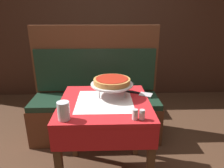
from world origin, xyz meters
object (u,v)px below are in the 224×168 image
at_px(pizza_server, 138,93).
at_px(salt_shaker, 135,114).
at_px(water_glass_near, 64,111).
at_px(pepper_shaker, 142,115).
at_px(condiment_caddy, 95,57).
at_px(booth_bench, 96,106).
at_px(dining_table_rear, 101,67).
at_px(pizza_pan_stand, 112,85).
at_px(deep_dish_pizza, 112,81).
at_px(dining_table_front, 105,115).

height_order(pizza_server, salt_shaker, salt_shaker).
bearing_deg(salt_shaker, water_glass_near, 178.15).
distance_m(salt_shaker, pepper_shaker, 0.05).
relative_size(pizza_server, condiment_caddy, 1.62).
bearing_deg(pizza_server, booth_bench, 124.85).
xyz_separation_m(dining_table_rear, pizza_server, (0.35, -1.42, 0.13)).
relative_size(dining_table_rear, booth_bench, 0.52).
xyz_separation_m(salt_shaker, condiment_caddy, (-0.34, 1.79, 0.00)).
relative_size(pizza_pan_stand, pizza_server, 1.37).
distance_m(deep_dish_pizza, water_glass_near, 0.51).
xyz_separation_m(booth_bench, condiment_caddy, (-0.04, 0.78, 0.43)).
bearing_deg(dining_table_front, pizza_pan_stand, 61.04).
distance_m(dining_table_rear, pepper_shaker, 1.89).
height_order(booth_bench, deep_dish_pizza, booth_bench).
xyz_separation_m(pizza_server, condiment_caddy, (-0.43, 1.35, 0.04)).
bearing_deg(condiment_caddy, pizza_pan_stand, -81.59).
relative_size(dining_table_rear, pizza_pan_stand, 2.17).
xyz_separation_m(dining_table_front, pepper_shaker, (0.24, -0.29, 0.15)).
xyz_separation_m(booth_bench, pizza_pan_stand, (0.17, -0.60, 0.49)).
bearing_deg(pizza_server, deep_dish_pizza, -171.72).
xyz_separation_m(deep_dish_pizza, pizza_server, (0.23, 0.03, -0.12)).
height_order(pizza_server, water_glass_near, water_glass_near).
bearing_deg(pizza_pan_stand, pizza_server, 8.28).
xyz_separation_m(deep_dish_pizza, pepper_shaker, (0.18, -0.40, -0.10)).
relative_size(deep_dish_pizza, water_glass_near, 2.46).
xyz_separation_m(dining_table_rear, deep_dish_pizza, (0.12, -1.45, 0.26)).
distance_m(dining_table_front, booth_bench, 0.77).
bearing_deg(salt_shaker, pizza_server, 78.03).
bearing_deg(dining_table_rear, deep_dish_pizza, -85.34).
xyz_separation_m(pizza_pan_stand, condiment_caddy, (-0.20, 1.38, -0.06)).
bearing_deg(pizza_server, dining_table_front, -153.62).
xyz_separation_m(dining_table_front, pizza_pan_stand, (0.06, 0.11, 0.22)).
distance_m(pepper_shaker, condiment_caddy, 1.83).
height_order(deep_dish_pizza, pizza_server, deep_dish_pizza).
bearing_deg(pizza_server, water_glass_near, -142.52).
relative_size(dining_table_front, booth_bench, 0.52).
relative_size(dining_table_front, pepper_shaker, 11.53).
bearing_deg(dining_table_rear, pepper_shaker, -80.82).
distance_m(pizza_server, water_glass_near, 0.70).
height_order(pizza_pan_stand, deep_dish_pizza, deep_dish_pizza).
relative_size(pizza_pan_stand, water_glass_near, 2.86).
distance_m(dining_table_front, pizza_pan_stand, 0.25).
bearing_deg(pepper_shaker, dining_table_front, 129.63).
bearing_deg(salt_shaker, pepper_shaker, 0.00).
xyz_separation_m(booth_bench, salt_shaker, (0.30, -1.01, 0.43)).
distance_m(pizza_pan_stand, salt_shaker, 0.43).
relative_size(dining_table_front, condiment_caddy, 4.84).
distance_m(pizza_pan_stand, condiment_caddy, 1.40).
height_order(booth_bench, pizza_pan_stand, booth_bench).
distance_m(water_glass_near, salt_shaker, 0.46).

